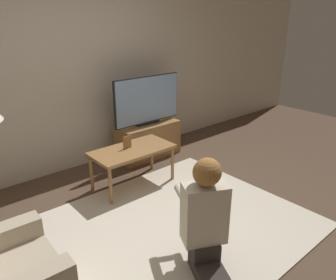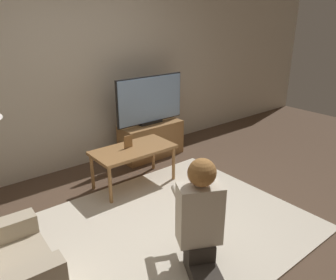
% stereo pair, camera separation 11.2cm
% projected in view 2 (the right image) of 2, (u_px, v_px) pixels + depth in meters
% --- Properties ---
extents(ground_plane, '(10.00, 10.00, 0.00)m').
position_uv_depth(ground_plane, '(167.00, 229.00, 3.18)').
color(ground_plane, brown).
extents(wall_back, '(10.00, 0.06, 2.60)m').
position_uv_depth(wall_back, '(71.00, 70.00, 4.12)').
color(wall_back, beige).
rests_on(wall_back, ground_plane).
extents(rug, '(2.64, 2.11, 0.02)m').
position_uv_depth(rug, '(167.00, 228.00, 3.18)').
color(rug, beige).
rests_on(rug, ground_plane).
extents(tv_stand, '(0.92, 0.38, 0.50)m').
position_uv_depth(tv_stand, '(151.00, 140.00, 4.74)').
color(tv_stand, olive).
rests_on(tv_stand, ground_plane).
extents(tv, '(1.07, 0.08, 0.68)m').
position_uv_depth(tv, '(150.00, 100.00, 4.53)').
color(tv, black).
rests_on(tv, tv_stand).
extents(coffee_table, '(0.97, 0.50, 0.48)m').
position_uv_depth(coffee_table, '(133.00, 152.00, 3.87)').
color(coffee_table, olive).
rests_on(coffee_table, ground_plane).
extents(person_kneeling, '(0.60, 0.87, 0.97)m').
position_uv_depth(person_kneeling, '(200.00, 217.00, 2.51)').
color(person_kneeling, '#332D28').
rests_on(person_kneeling, rug).
extents(picture_frame, '(0.11, 0.01, 0.15)m').
position_uv_depth(picture_frame, '(128.00, 142.00, 3.84)').
color(picture_frame, olive).
rests_on(picture_frame, coffee_table).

